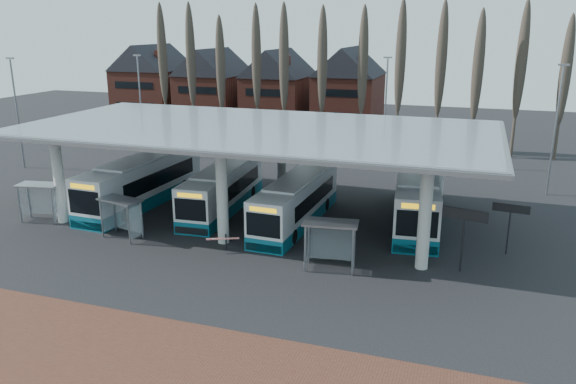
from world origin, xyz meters
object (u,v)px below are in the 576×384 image
(bus_1, at_px, (223,189))
(shelter_0, at_px, (41,194))
(bus_2, at_px, (296,202))
(bus_0, at_px, (143,182))
(shelter_2, at_px, (331,234))
(bus_3, at_px, (417,197))
(shelter_1, at_px, (122,209))

(bus_1, distance_m, shelter_0, 12.41)
(bus_2, bearing_deg, bus_0, 179.55)
(bus_2, xyz_separation_m, shelter_2, (4.04, -6.54, 0.51))
(bus_2, distance_m, shelter_0, 17.44)
(bus_2, bearing_deg, shelter_2, -56.38)
(bus_0, xyz_separation_m, shelter_2, (16.29, -7.05, 0.33))
(bus_1, height_order, bus_3, bus_3)
(bus_1, bearing_deg, shelter_2, -41.56)
(bus_0, distance_m, bus_2, 12.26)
(bus_3, distance_m, shelter_1, 19.44)
(bus_1, bearing_deg, bus_3, 4.32)
(bus_1, relative_size, bus_2, 1.00)
(shelter_2, bearing_deg, bus_1, 134.86)
(bus_1, xyz_separation_m, shelter_2, (10.01, -7.73, 0.51))
(bus_2, xyz_separation_m, bus_3, (7.62, 3.14, 0.16))
(shelter_1, bearing_deg, bus_3, 40.36)
(shelter_0, bearing_deg, bus_2, 6.47)
(shelter_0, relative_size, shelter_2, 0.97)
(bus_0, bearing_deg, shelter_1, -65.21)
(bus_0, relative_size, bus_2, 1.12)
(bus_2, xyz_separation_m, shelter_0, (-16.68, -5.06, 0.41))
(bus_1, relative_size, shelter_2, 3.67)
(bus_3, distance_m, shelter_2, 10.33)
(shelter_1, height_order, shelter_2, shelter_2)
(bus_2, height_order, shelter_2, bus_2)
(shelter_1, distance_m, shelter_2, 13.55)
(bus_3, distance_m, shelter_0, 25.65)
(bus_0, height_order, bus_3, bus_0)
(bus_0, relative_size, shelter_1, 4.29)
(shelter_0, distance_m, shelter_2, 20.77)
(bus_1, xyz_separation_m, shelter_0, (-10.72, -6.25, 0.42))
(bus_2, relative_size, bus_3, 0.89)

